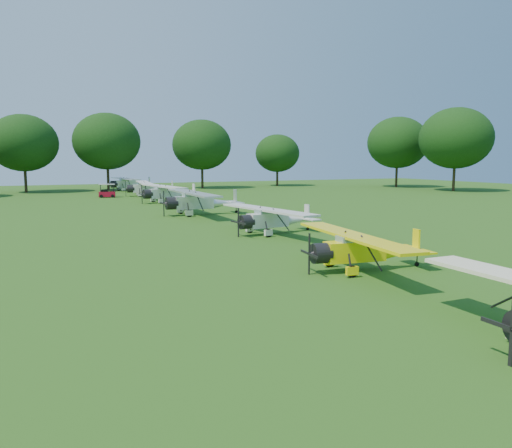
{
  "coord_description": "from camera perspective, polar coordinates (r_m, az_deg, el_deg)",
  "views": [
    {
      "loc": [
        -13.89,
        -30.13,
        5.17
      ],
      "look_at": [
        -1.97,
        -3.61,
        1.4
      ],
      "focal_mm": 35.0,
      "sensor_mm": 36.0,
      "label": 1
    }
  ],
  "objects": [
    {
      "name": "tree_belt",
      "position": [
        35.08,
        5.86,
        12.02
      ],
      "size": [
        137.36,
        130.27,
        14.52
      ],
      "color": "#322413",
      "rests_on": "ground"
    },
    {
      "name": "aircraft_3",
      "position": [
        34.87,
        1.99,
        0.76
      ],
      "size": [
        6.32,
        10.01,
        1.97
      ],
      "rotation": [
        0.0,
        0.0,
        0.15
      ],
      "color": "silver",
      "rests_on": "ground"
    },
    {
      "name": "aircraft_2",
      "position": [
        23.81,
        12.16,
        -2.62
      ],
      "size": [
        6.04,
        9.61,
        1.89
      ],
      "rotation": [
        0.0,
        0.0,
        -0.12
      ],
      "color": "#FFEC0A",
      "rests_on": "ground"
    },
    {
      "name": "aircraft_6",
      "position": [
        72.42,
        -12.16,
        4.15
      ],
      "size": [
        7.0,
        11.13,
        2.19
      ],
      "rotation": [
        0.0,
        0.0,
        -0.11
      ],
      "color": "silver",
      "rests_on": "ground"
    },
    {
      "name": "aircraft_4",
      "position": [
        47.12,
        -6.47,
        2.73
      ],
      "size": [
        7.5,
        11.9,
        2.36
      ],
      "rotation": [
        0.0,
        0.0,
        0.0
      ],
      "color": "silver",
      "rests_on": "ground"
    },
    {
      "name": "golf_cart",
      "position": [
        71.41,
        -16.69,
        3.42
      ],
      "size": [
        2.34,
        1.68,
        1.83
      ],
      "rotation": [
        0.0,
        0.0,
        -0.18
      ],
      "color": "#A80C24",
      "rests_on": "ground"
    },
    {
      "name": "aircraft_5",
      "position": [
        61.12,
        -10.03,
        3.66
      ],
      "size": [
        7.19,
        11.41,
        2.24
      ],
      "rotation": [
        0.0,
        0.0,
        0.14
      ],
      "color": "silver",
      "rests_on": "ground"
    },
    {
      "name": "aircraft_7",
      "position": [
        85.98,
        -14.28,
        4.6
      ],
      "size": [
        7.29,
        11.58,
        2.27
      ],
      "rotation": [
        0.0,
        0.0,
        0.13
      ],
      "color": "silver",
      "rests_on": "ground"
    },
    {
      "name": "ground",
      "position": [
        33.58,
        0.54,
        -1.47
      ],
      "size": [
        160.0,
        160.0,
        0.0
      ],
      "primitive_type": "plane",
      "color": "#214912",
      "rests_on": "ground"
    }
  ]
}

